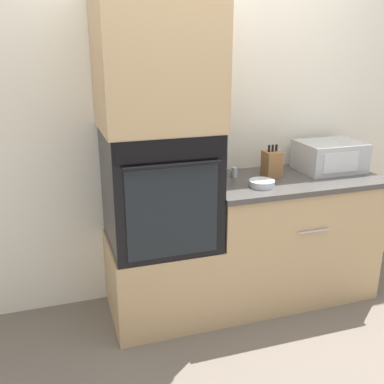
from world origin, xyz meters
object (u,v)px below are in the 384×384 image
(knife_block, at_px, (272,163))
(bowl, at_px, (262,183))
(condiment_jar_near, at_px, (278,163))
(condiment_jar_mid, at_px, (234,172))
(microwave, at_px, (330,156))
(wall_oven, at_px, (160,187))

(knife_block, height_order, bowl, knife_block)
(knife_block, bearing_deg, condiment_jar_near, 48.72)
(bowl, relative_size, condiment_jar_mid, 2.35)
(microwave, height_order, condiment_jar_mid, microwave)
(bowl, bearing_deg, microwave, 17.67)
(bowl, height_order, condiment_jar_mid, condiment_jar_mid)
(knife_block, bearing_deg, microwave, 0.34)
(microwave, height_order, bowl, microwave)
(condiment_jar_near, bearing_deg, wall_oven, -166.92)
(microwave, height_order, condiment_jar_near, microwave)
(condiment_jar_mid, bearing_deg, bowl, -70.19)
(wall_oven, bearing_deg, bowl, -10.91)
(wall_oven, xyz_separation_m, bowl, (0.63, -0.12, 0.00))
(wall_oven, height_order, microwave, wall_oven)
(microwave, bearing_deg, condiment_jar_mid, 176.62)
(wall_oven, height_order, condiment_jar_near, wall_oven)
(wall_oven, distance_m, microwave, 1.26)
(microwave, height_order, knife_block, knife_block)
(microwave, relative_size, bowl, 2.65)
(wall_oven, height_order, knife_block, wall_oven)
(condiment_jar_near, height_order, condiment_jar_mid, condiment_jar_near)
(wall_oven, xyz_separation_m, knife_block, (0.80, 0.07, 0.07))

